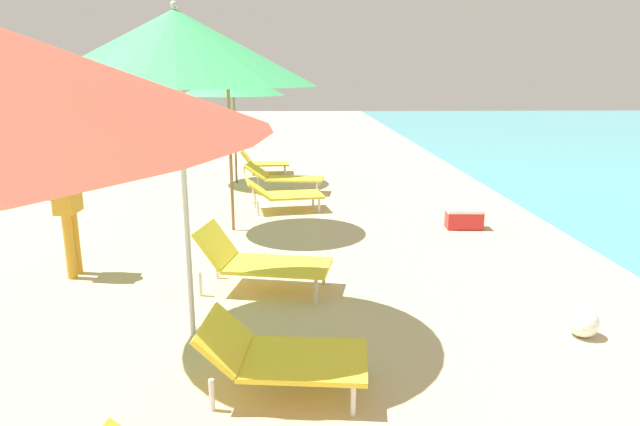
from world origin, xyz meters
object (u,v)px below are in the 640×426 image
at_px(person_walking_near, 31,147).
at_px(beach_ball, 583,322).
at_px(person_walking_far, 140,127).
at_px(cooler_box, 464,219).
at_px(lounger_third_inland, 281,354).
at_px(umbrella_fourth, 227,64).
at_px(lounger_fourth_shoreside, 284,193).
at_px(lounger_third_shoreside, 260,260).
at_px(umbrella_third, 176,48).
at_px(lounger_farthest_inland, 284,177).
at_px(lounger_farthest_shoreside, 263,162).
at_px(person_walking_mid, 67,198).
at_px(umbrella_farthest, 233,82).

distance_m(person_walking_near, beach_ball, 10.01).
xyz_separation_m(person_walking_far, cooler_box, (6.92, -7.14, -0.80)).
xyz_separation_m(lounger_third_inland, person_walking_near, (-5.02, 7.08, 0.69)).
height_order(umbrella_fourth, cooler_box, umbrella_fourth).
xyz_separation_m(lounger_fourth_shoreside, person_walking_near, (-4.87, 1.21, 0.69)).
distance_m(lounger_third_shoreside, lounger_third_inland, 2.11).
distance_m(umbrella_third, person_walking_far, 11.35).
bearing_deg(lounger_farthest_inland, lounger_fourth_shoreside, -80.73).
height_order(lounger_third_inland, lounger_farthest_inland, lounger_farthest_inland).
bearing_deg(cooler_box, lounger_fourth_shoreside, 155.55).
distance_m(umbrella_fourth, lounger_farthest_shoreside, 5.63).
bearing_deg(beach_ball, lounger_fourth_shoreside, 119.85).
bearing_deg(lounger_third_inland, person_walking_far, 115.47).
distance_m(person_walking_near, person_walking_mid, 5.09).
xyz_separation_m(umbrella_farthest, person_walking_far, (-2.93, 3.18, -1.24)).
bearing_deg(person_walking_near, lounger_third_inland, 125.11).
distance_m(lounger_third_inland, person_walking_near, 8.70).
relative_size(person_walking_near, cooler_box, 2.84).
height_order(lounger_fourth_shoreside, umbrella_farthest, umbrella_farthest).
bearing_deg(umbrella_farthest, lounger_farthest_shoreside, 67.60).
height_order(lounger_fourth_shoreside, person_walking_far, person_walking_far).
bearing_deg(lounger_farthest_shoreside, lounger_third_inland, -88.68).
bearing_deg(umbrella_farthest, person_walking_near, -158.90).
distance_m(lounger_third_shoreside, cooler_box, 3.91).
relative_size(lounger_third_inland, person_walking_near, 0.79).
height_order(lounger_third_shoreside, person_walking_near, person_walking_near).
bearing_deg(beach_ball, person_walking_near, 141.14).
distance_m(umbrella_fourth, umbrella_farthest, 3.95).
bearing_deg(umbrella_farthest, person_walking_far, 132.69).
bearing_deg(person_walking_near, beach_ball, 140.93).
xyz_separation_m(umbrella_third, person_walking_near, (-4.17, 6.11, -1.56)).
relative_size(lounger_third_shoreside, lounger_farthest_shoreside, 1.28).
distance_m(umbrella_fourth, cooler_box, 4.31).
bearing_deg(umbrella_fourth, umbrella_farthest, 95.51).
bearing_deg(umbrella_fourth, person_walking_mid, -130.06).
bearing_deg(person_walking_far, person_walking_mid, -162.79).
distance_m(lounger_third_shoreside, umbrella_farthest, 6.77).
bearing_deg(person_walking_mid, umbrella_fourth, -129.88).
distance_m(lounger_third_shoreside, lounger_farthest_shoreside, 7.70).
distance_m(lounger_fourth_shoreside, lounger_farthest_shoreside, 3.96).
distance_m(lounger_third_inland, person_walking_mid, 3.72).
relative_size(umbrella_farthest, person_walking_near, 1.55).
relative_size(lounger_third_shoreside, person_walking_far, 0.97).
height_order(lounger_farthest_inland, beach_ball, lounger_farthest_inland).
bearing_deg(umbrella_third, person_walking_far, 107.35).
bearing_deg(lounger_farthest_shoreside, umbrella_fourth, -94.64).
xyz_separation_m(lounger_farthest_shoreside, beach_ball, (3.50, -8.95, -0.14)).
relative_size(lounger_third_inland, lounger_fourth_shoreside, 0.91).
distance_m(lounger_fourth_shoreside, lounger_farthest_inland, 1.53).
distance_m(lounger_third_inland, lounger_farthest_inland, 7.40).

